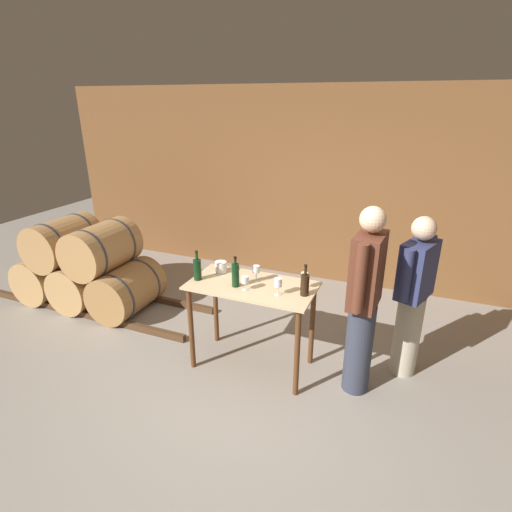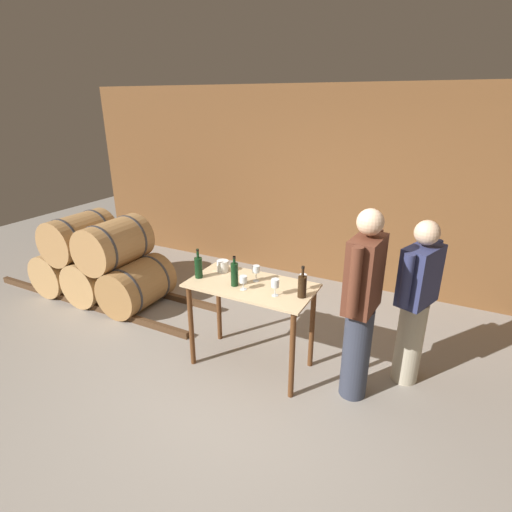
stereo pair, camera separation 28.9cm
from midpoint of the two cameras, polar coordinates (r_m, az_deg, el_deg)
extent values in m
plane|color=gray|center=(3.85, -0.32, -18.93)|extent=(14.00, 14.00, 0.00)
cube|color=brown|center=(5.66, 12.88, 9.23)|extent=(8.40, 0.05, 2.70)
cube|color=#4C331E|center=(5.58, -21.95, -6.37)|extent=(3.28, 0.06, 0.08)
cube|color=#4C331E|center=(5.98, -17.21, -3.84)|extent=(3.28, 0.06, 0.08)
cylinder|color=tan|center=(6.12, -23.88, -1.55)|extent=(0.60, 0.84, 0.60)
cylinder|color=#38383D|center=(5.98, -25.70, -2.37)|extent=(0.61, 0.03, 0.61)
cylinder|color=#38383D|center=(6.27, -22.14, -0.76)|extent=(0.61, 0.03, 0.61)
cylinder|color=tan|center=(5.67, -19.81, -2.72)|extent=(0.60, 0.84, 0.60)
cylinder|color=#38383D|center=(5.52, -21.68, -3.65)|extent=(0.61, 0.03, 0.61)
cylinder|color=#38383D|center=(5.83, -18.05, -1.84)|extent=(0.61, 0.03, 0.61)
cylinder|color=#9E7242|center=(5.26, -15.07, -4.08)|extent=(0.60, 0.84, 0.60)
cylinder|color=#38383D|center=(5.09, -16.94, -5.13)|extent=(0.61, 0.03, 0.61)
cylinder|color=#38383D|center=(5.43, -13.32, -3.08)|extent=(0.61, 0.03, 0.61)
cylinder|color=#AD7F4C|center=(5.72, -22.62, 2.55)|extent=(0.60, 0.84, 0.60)
cylinder|color=#38383D|center=(5.57, -24.54, 1.77)|extent=(0.61, 0.03, 0.61)
cylinder|color=#38383D|center=(5.88, -20.79, 3.28)|extent=(0.61, 0.03, 0.61)
cylinder|color=#AD7F4C|center=(5.27, -18.14, 1.63)|extent=(0.60, 0.84, 0.60)
cylinder|color=#38383D|center=(5.11, -20.10, 0.76)|extent=(0.61, 0.03, 0.61)
cylinder|color=#38383D|center=(5.44, -16.30, 2.44)|extent=(0.61, 0.03, 0.61)
cube|color=#D1B284|center=(3.73, 1.53, -4.26)|extent=(1.18, 0.63, 0.02)
cylinder|color=#593319|center=(3.98, -7.18, -9.91)|extent=(0.05, 0.05, 0.87)
cylinder|color=#593319|center=(3.58, 7.56, -13.96)|extent=(0.05, 0.05, 0.87)
cylinder|color=#593319|center=(4.35, -3.44, -6.87)|extent=(0.05, 0.05, 0.87)
cylinder|color=#593319|center=(3.98, 10.11, -10.09)|extent=(0.05, 0.05, 0.87)
cylinder|color=black|center=(3.84, -6.09, -1.72)|extent=(0.07, 0.07, 0.20)
cylinder|color=black|center=(3.79, -6.18, 0.32)|extent=(0.02, 0.02, 0.09)
cylinder|color=black|center=(3.78, -6.20, 0.82)|extent=(0.03, 0.03, 0.02)
cylinder|color=black|center=(3.65, -0.83, -2.71)|extent=(0.07, 0.07, 0.22)
cylinder|color=black|center=(3.60, -0.84, -0.60)|extent=(0.02, 0.02, 0.07)
cylinder|color=black|center=(3.59, -0.84, -0.22)|extent=(0.03, 0.03, 0.02)
cylinder|color=black|center=(3.50, 8.98, -4.42)|extent=(0.08, 0.08, 0.19)
cylinder|color=black|center=(3.44, 9.12, -2.25)|extent=(0.02, 0.02, 0.10)
cylinder|color=black|center=(3.42, 9.15, -1.65)|extent=(0.03, 0.03, 0.02)
cylinder|color=silver|center=(3.63, 0.48, -4.79)|extent=(0.06, 0.06, 0.00)
cylinder|color=silver|center=(3.61, 0.48, -4.29)|extent=(0.01, 0.01, 0.07)
cylinder|color=silver|center=(3.58, 0.48, -3.37)|extent=(0.07, 0.07, 0.06)
cylinder|color=silver|center=(3.79, 2.20, -3.60)|extent=(0.06, 0.06, 0.00)
cylinder|color=silver|center=(3.77, 2.21, -2.97)|extent=(0.01, 0.01, 0.09)
cylinder|color=silver|center=(3.74, 2.22, -1.91)|extent=(0.07, 0.07, 0.06)
cylinder|color=silver|center=(3.53, 5.08, -5.66)|extent=(0.06, 0.06, 0.00)
cylinder|color=silver|center=(3.51, 5.11, -5.04)|extent=(0.01, 0.01, 0.08)
cylinder|color=silver|center=(3.48, 5.15, -3.90)|extent=(0.07, 0.07, 0.07)
cylinder|color=silver|center=(3.65, 8.94, -4.86)|extent=(0.06, 0.06, 0.00)
cylinder|color=silver|center=(3.64, 8.98, -4.25)|extent=(0.01, 0.01, 0.08)
cylinder|color=silver|center=(3.60, 9.05, -3.16)|extent=(0.06, 0.06, 0.07)
cylinder|color=white|center=(3.98, -2.70, -1.46)|extent=(0.12, 0.12, 0.11)
cylinder|color=#B7AD93|center=(4.07, 23.00, -11.27)|extent=(0.24, 0.24, 0.82)
cube|color=navy|center=(3.77, 24.46, -2.58)|extent=(0.34, 0.45, 0.52)
sphere|color=beige|center=(3.65, 25.38, 3.00)|extent=(0.21, 0.21, 0.21)
cylinder|color=navy|center=(3.98, 25.98, -1.20)|extent=(0.09, 0.09, 0.47)
cylinder|color=navy|center=(3.55, 22.89, -3.35)|extent=(0.09, 0.09, 0.47)
cylinder|color=#333847|center=(3.72, 16.34, -13.18)|extent=(0.24, 0.24, 0.87)
cube|color=#592D1E|center=(3.37, 17.65, -2.59)|extent=(0.25, 0.42, 0.63)
sphere|color=beige|center=(3.22, 18.52, 4.59)|extent=(0.21, 0.21, 0.21)
cylinder|color=#592D1E|center=(3.58, 18.78, -0.73)|extent=(0.09, 0.09, 0.57)
cylinder|color=#592D1E|center=(3.13, 16.49, -3.67)|extent=(0.09, 0.09, 0.57)
camera|label=1|loc=(0.14, -87.76, 0.88)|focal=28.00mm
camera|label=2|loc=(0.14, 92.24, -0.88)|focal=28.00mm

